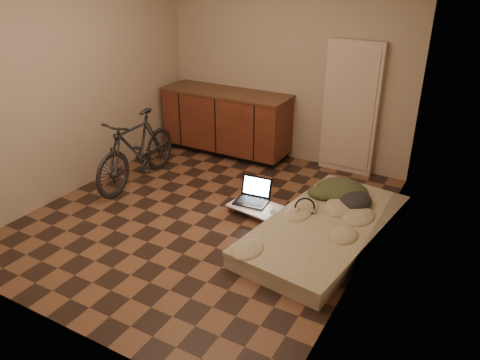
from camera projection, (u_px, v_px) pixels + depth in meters
The scene contains 10 objects.
room_shell at pixel (202, 101), 4.64m from camera, with size 3.50×4.00×2.60m.
cabinets at pixel (227, 122), 6.67m from camera, with size 1.84×0.62×0.91m.
appliance_panel at pixel (351, 109), 5.93m from camera, with size 0.70×0.10×1.70m, color beige.
bicycle at pixel (136, 146), 5.74m from camera, with size 0.45×1.53×0.99m, color black.
futon at pixel (325, 229), 4.75m from camera, with size 1.27×2.21×0.18m.
clothing_pile at pixel (345, 187), 5.13m from camera, with size 0.63×0.52×0.25m, color #363D23, non-canonical shape.
headphones at pixel (305, 207), 4.83m from camera, with size 0.24×0.22×0.16m, color black, non-canonical shape.
lap_desk at pixel (257, 207), 5.18m from camera, with size 0.64×0.47×0.10m.
laptop at pixel (253, 197), 5.27m from camera, with size 0.39×0.35×0.25m.
mouse at pixel (272, 210), 5.06m from camera, with size 0.05×0.09×0.03m, color white.
Camera 1 is at (2.55, -3.76, 2.59)m, focal length 35.00 mm.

